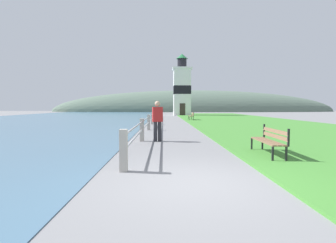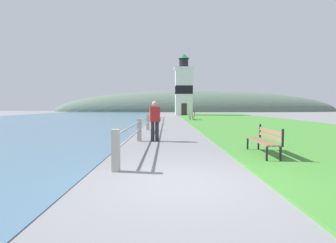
# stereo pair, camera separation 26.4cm
# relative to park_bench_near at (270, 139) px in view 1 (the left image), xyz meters

# --- Properties ---
(ground_plane) EXTENTS (160.00, 160.00, 0.00)m
(ground_plane) POSITION_rel_park_bench_near_xyz_m (-2.70, -2.82, -0.54)
(ground_plane) COLOR slate
(grass_verge) EXTENTS (12.00, 58.64, 0.06)m
(grass_verge) POSITION_rel_park_bench_near_xyz_m (4.96, 16.72, -0.51)
(grass_verge) COLOR #428433
(grass_verge) RESTS_ON ground_plane
(water_strip) EXTENTS (24.00, 93.82, 0.01)m
(water_strip) POSITION_rel_park_bench_near_xyz_m (-16.86, 16.72, -0.53)
(water_strip) COLOR #476B84
(water_strip) RESTS_ON ground_plane
(seawall_railing) EXTENTS (0.18, 32.41, 1.01)m
(seawall_railing) POSITION_rel_park_bench_near_xyz_m (-4.26, 14.29, 0.05)
(seawall_railing) COLOR #A8A399
(seawall_railing) RESTS_ON ground_plane
(park_bench_near) EXTENTS (0.54, 1.97, 0.94)m
(park_bench_near) POSITION_rel_park_bench_near_xyz_m (0.00, 0.00, 0.00)
(park_bench_near) COLOR brown
(park_bench_near) RESTS_ON ground_plane
(park_bench_midway) EXTENTS (0.49, 1.80, 0.94)m
(park_bench_midway) POSITION_rel_park_bench_near_xyz_m (-0.21, 20.60, -0.00)
(park_bench_midway) COLOR brown
(park_bench_midway) RESTS_ON ground_plane
(lighthouse) EXTENTS (3.22, 3.22, 10.28)m
(lighthouse) POSITION_rel_park_bench_near_xyz_m (-0.17, 36.18, 3.93)
(lighthouse) COLOR white
(lighthouse) RESTS_ON ground_plane
(person_strolling) EXTENTS (0.48, 0.32, 1.78)m
(person_strolling) POSITION_rel_park_bench_near_xyz_m (-3.57, 3.53, 0.43)
(person_strolling) COLOR #28282D
(person_strolling) RESTS_ON ground_plane
(distant_hillside) EXTENTS (80.00, 16.00, 12.00)m
(distant_hillside) POSITION_rel_park_bench_near_xyz_m (5.30, 66.27, -0.54)
(distant_hillside) COLOR #566B5B
(distant_hillside) RESTS_ON ground_plane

